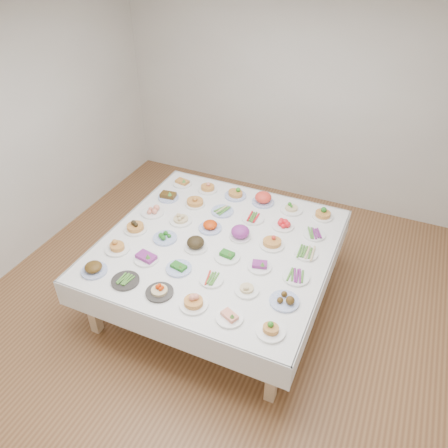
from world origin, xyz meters
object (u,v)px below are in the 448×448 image
at_px(dish_18, 152,210).
at_px(display_table, 218,248).
at_px(dish_0, 93,267).
at_px(dish_35, 323,213).

bearing_deg(dish_18, display_table, -11.43).
distance_m(display_table, dish_0, 1.20).
height_order(dish_18, dish_35, dish_35).
xyz_separation_m(dish_0, dish_35, (1.69, 1.69, 0.00)).
bearing_deg(display_table, dish_18, 168.57).
bearing_deg(dish_0, dish_35, 45.10).
xyz_separation_m(display_table, dish_35, (0.84, 0.85, 0.13)).
relative_size(display_table, dish_18, 9.12).
bearing_deg(display_table, dish_0, -135.14).
bearing_deg(display_table, dish_35, 45.34).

